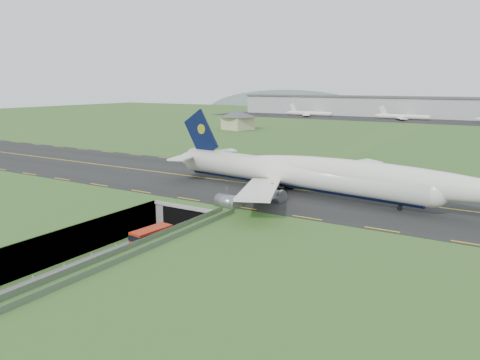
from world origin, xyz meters
The scene contains 10 objects.
ground centered at (0.00, 0.00, 0.00)m, with size 900.00×900.00×0.00m, color #335A24.
airfield_deck centered at (0.00, 0.00, 3.00)m, with size 800.00×800.00×6.00m, color gray.
trench_road centered at (0.00, -7.50, 0.10)m, with size 12.00×75.00×0.20m, color slate.
taxiway centered at (0.00, 33.00, 6.09)m, with size 800.00×44.00×0.18m, color black.
tunnel_portal centered at (0.00, 16.71, 3.33)m, with size 17.00×22.30×6.00m.
guideway centered at (11.00, -19.11, 5.32)m, with size 3.00×53.00×7.05m.
jumbo_jet centered at (20.50, 28.76, 11.08)m, with size 86.91×56.87×18.95m.
shuttle_tram centered at (-0.14, -2.27, 1.91)m, with size 4.07×8.91×3.50m.
service_building centered at (-75.75, 152.30, 12.30)m, with size 23.78×23.78×10.63m.
cargo_terminal centered at (-0.16, 299.41, 13.96)m, with size 320.00×67.00×15.60m.
Camera 1 is at (59.31, -66.87, 30.93)m, focal length 35.00 mm.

